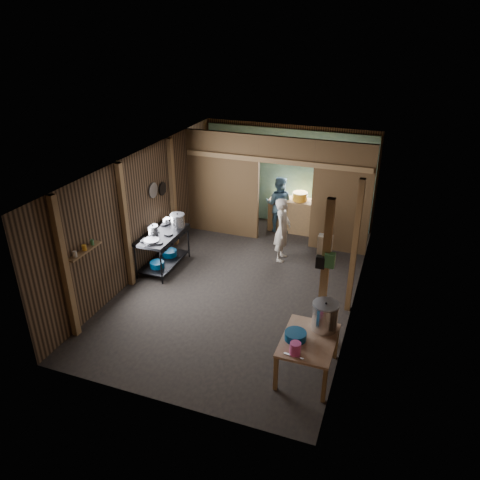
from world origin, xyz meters
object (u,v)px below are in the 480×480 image
at_px(pink_bucket, 295,348).
at_px(cook, 282,230).
at_px(gas_range, 163,251).
at_px(stove_pot_large, 178,221).
at_px(stock_pot, 325,317).
at_px(prep_table, 307,356).
at_px(yellow_tub, 300,196).

relative_size(pink_bucket, cook, 0.13).
bearing_deg(gas_range, stove_pot_large, 68.64).
bearing_deg(cook, stock_pot, -157.08).
xyz_separation_m(prep_table, yellow_tub, (-1.37, 5.14, 0.63)).
distance_m(prep_table, pink_bucket, 0.59).
relative_size(gas_range, stock_pot, 2.91).
xyz_separation_m(gas_range, stove_pot_large, (0.17, 0.43, 0.56)).
xyz_separation_m(stove_pot_large, pink_bucket, (3.42, -3.07, -0.22)).
bearing_deg(stock_pot, pink_bucket, -110.65).
distance_m(gas_range, prep_table, 4.33).
bearing_deg(gas_range, prep_table, -31.07).
bearing_deg(stove_pot_large, prep_table, -37.03).
height_order(stock_pot, cook, cook).
relative_size(prep_table, cook, 0.74).
height_order(prep_table, yellow_tub, yellow_tub).
xyz_separation_m(gas_range, stock_pot, (3.87, -1.90, 0.46)).
height_order(prep_table, stock_pot, stock_pot).
distance_m(gas_range, cook, 2.68).
distance_m(gas_range, pink_bucket, 4.47).
height_order(gas_range, prep_table, gas_range).
bearing_deg(gas_range, yellow_tub, 51.16).
bearing_deg(pink_bucket, gas_range, 143.74).
bearing_deg(prep_table, pink_bucket, -106.08).
distance_m(pink_bucket, yellow_tub, 5.68).
relative_size(gas_range, pink_bucket, 7.22).
distance_m(prep_table, cook, 3.79).
xyz_separation_m(pink_bucket, yellow_tub, (-1.26, 5.54, 0.21)).
bearing_deg(pink_bucket, yellow_tub, 102.81).
relative_size(prep_table, yellow_tub, 2.91).
bearing_deg(prep_table, stock_pot, 64.23).
bearing_deg(stove_pot_large, stock_pot, -32.24).
distance_m(stock_pot, pink_bucket, 0.80).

